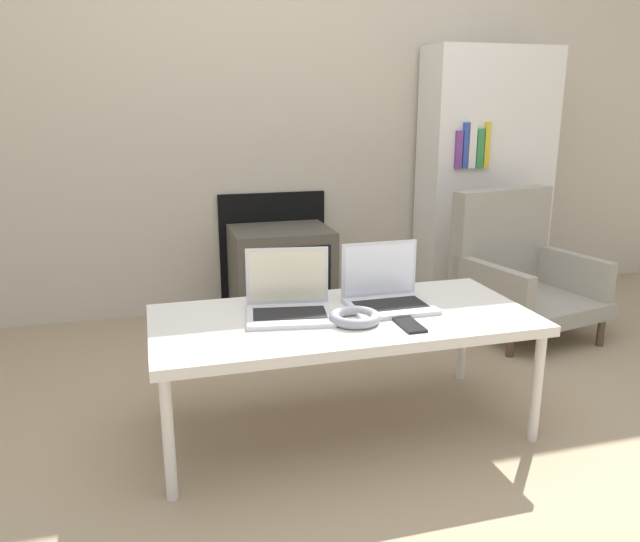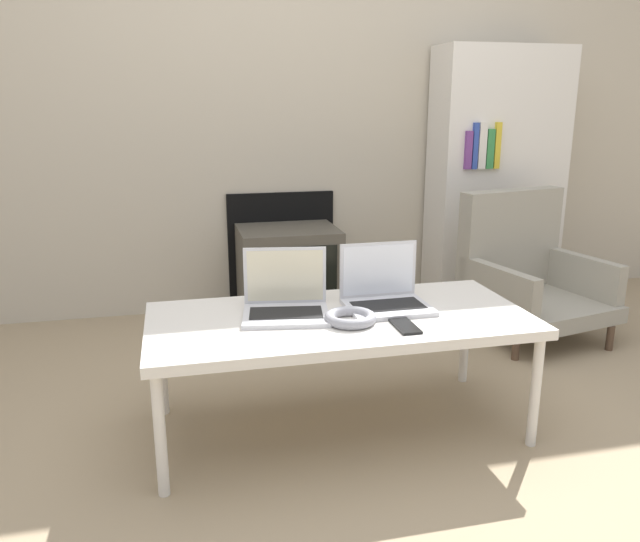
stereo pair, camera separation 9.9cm
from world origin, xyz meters
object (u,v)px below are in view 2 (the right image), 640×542
(phone, at_px, (405,326))
(armchair, at_px, (526,272))
(laptop_left, at_px, (286,301))
(headphones, at_px, (350,318))
(tv, at_px, (289,273))
(laptop_right, at_px, (384,294))

(phone, height_order, armchair, armchair)
(laptop_left, height_order, headphones, laptop_left)
(tv, bearing_deg, phone, -84.77)
(tv, bearing_deg, laptop_left, -100.90)
(phone, distance_m, tv, 1.45)
(laptop_right, bearing_deg, headphones, -140.22)
(laptop_right, distance_m, tv, 1.23)
(phone, bearing_deg, headphones, 151.93)
(laptop_left, bearing_deg, phone, -23.59)
(laptop_right, bearing_deg, tv, 95.97)
(laptop_right, relative_size, tv, 0.56)
(armchair, bearing_deg, headphones, -156.71)
(laptop_left, xyz_separation_m, armchair, (1.38, 0.70, -0.17))
(laptop_right, height_order, headphones, laptop_right)
(laptop_right, height_order, tv, laptop_right)
(headphones, xyz_separation_m, phone, (0.17, -0.09, -0.01))
(tv, bearing_deg, headphones, -91.45)
(laptop_left, distance_m, armchair, 1.56)
(laptop_right, xyz_separation_m, phone, (-0.01, -0.23, -0.04))
(tv, distance_m, armchair, 1.26)
(laptop_left, xyz_separation_m, laptop_right, (0.37, 0.00, 0.00))
(laptop_right, xyz_separation_m, tv, (-0.14, 1.20, -0.23))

